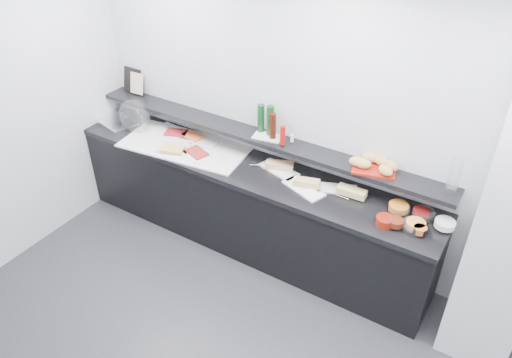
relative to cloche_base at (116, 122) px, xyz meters
The scene contains 54 objects.
back_wall 2.37m from the cloche_base, ahead, with size 5.00×0.02×2.70m, color silver.
ceiling 3.36m from the cloche_base, 35.81° to the right, with size 5.00×5.00×0.00m, color white.
buffet_cabinet 1.68m from the cloche_base, ahead, with size 3.60×0.60×0.85m, color black.
counter_top 1.61m from the cloche_base, ahead, with size 3.62×0.62×0.05m, color black.
wall_shelf 1.64m from the cloche_base, ahead, with size 3.60×0.25×0.04m, color black.
cloche_base is the anchor object (origin of this frame).
cloche_dome 0.26m from the cloche_base, 14.57° to the left, with size 0.42×0.28×0.34m, color silver.
linen_runner 0.90m from the cloche_base, ahead, with size 1.24×0.59×0.01m, color silver.
platter_meat_a 0.63m from the cloche_base, 13.72° to the left, with size 0.33×0.22×0.01m, color white.
food_meat_a 0.72m from the cloche_base, 10.64° to the left, with size 0.22×0.14×0.02m, color maroon.
platter_salmon 1.03m from the cloche_base, ahead, with size 0.27×0.18×0.01m, color white.
food_salmon 0.90m from the cloche_base, 10.72° to the left, with size 0.22×0.14×0.02m, color orange.
platter_cheese 0.85m from the cloche_base, ahead, with size 0.31×0.21×0.01m, color silver.
food_cheese 0.89m from the cloche_base, ahead, with size 0.21×0.13×0.02m, color #DAAE54.
platter_meat_b 1.12m from the cloche_base, ahead, with size 0.27×0.18×0.01m, color white.
food_meat_b 1.11m from the cloche_base, ahead, with size 0.21×0.14×0.02m, color maroon.
sandwich_plate_left 1.89m from the cloche_base, ahead, with size 0.38×0.16×0.01m, color white.
sandwich_food_left 1.89m from the cloche_base, ahead, with size 0.25×0.09×0.06m, color tan.
tongs_left 1.70m from the cloche_base, ahead, with size 0.01×0.01×0.16m, color silver.
sandwich_plate_mid 2.21m from the cloche_base, ahead, with size 0.39×0.17×0.01m, color white.
sandwich_food_mid 2.21m from the cloche_base, ahead, with size 0.23×0.09×0.06m, color tan.
tongs_mid 2.24m from the cloche_base, ahead, with size 0.01×0.01×0.16m, color silver.
sandwich_plate_right 2.45m from the cloche_base, ahead, with size 0.34×0.15×0.01m, color silver.
sandwich_food_right 2.59m from the cloche_base, ahead, with size 0.25×0.09×0.06m, color #D8C171.
tongs_right 2.52m from the cloche_base, ahead, with size 0.01×0.01×0.16m, color silver.
bowl_glass_fruit 3.00m from the cloche_base, ahead, with size 0.16×0.16×0.07m, color white.
fill_glass_fruit 2.99m from the cloche_base, ahead, with size 0.16×0.16×0.05m, color orange.
bowl_black_jam 2.98m from the cloche_base, ahead, with size 0.13×0.13×0.07m, color black.
fill_black_jam 3.17m from the cloche_base, ahead, with size 0.13×0.13×0.05m, color #610E0D.
bowl_glass_cream 3.19m from the cloche_base, ahead, with size 0.17×0.17×0.07m, color white.
fill_glass_cream 3.36m from the cloche_base, ahead, with size 0.16×0.16×0.05m, color white.
bowl_red_jam 2.96m from the cloche_base, ahead, with size 0.14×0.14×0.07m, color maroon.
fill_red_jam 3.04m from the cloche_base, ahead, with size 0.12×0.12×0.05m, color #5D1D0D.
bowl_glass_salmon 3.16m from the cloche_base, ahead, with size 0.18×0.18×0.07m, color silver.
fill_glass_salmon 3.17m from the cloche_base, ahead, with size 0.15×0.15×0.05m, color orange.
bowl_black_fruit 3.22m from the cloche_base, ahead, with size 0.12×0.12×0.07m, color black.
fill_black_fruit 3.22m from the cloche_base, ahead, with size 0.10×0.10×0.05m, color orange.
framed_print 0.47m from the cloche_base, 87.94° to the left, with size 0.22×0.02×0.26m, color black.
print_art 0.46m from the cloche_base, 68.05° to the left, with size 0.16×0.00×0.22m, color #D2A597.
condiment_tray 1.74m from the cloche_base, ahead, with size 0.26×0.16×0.01m, color white.
bottle_green_a 1.67m from the cloche_base, ahead, with size 0.06×0.06×0.26m, color #103C19.
bottle_brown 1.81m from the cloche_base, ahead, with size 0.06×0.06×0.24m, color #361209.
bottle_green_b 1.77m from the cloche_base, ahead, with size 0.06×0.06×0.28m, color #103E13.
bottle_hot 1.93m from the cloche_base, ahead, with size 0.05×0.05×0.18m, color #A8110C.
shaker_salt 1.87m from the cloche_base, ahead, with size 0.03×0.03×0.07m, color white.
shaker_pepper 1.98m from the cloche_base, ahead, with size 0.03×0.03×0.07m, color white.
bread_tray 2.74m from the cloche_base, ahead, with size 0.34×0.24×0.02m, color maroon.
bread_roll_nw 2.68m from the cloche_base, ahead, with size 0.15×0.09×0.08m, color #B68A45.
bread_roll_n 2.78m from the cloche_base, ahead, with size 0.15×0.09×0.08m, color #BE8448.
bread_roll_ne 2.86m from the cloche_base, ahead, with size 0.13×0.08×0.08m, color #C07E49.
bread_roll_sw 2.60m from the cloche_base, ahead, with size 0.12×0.08×0.08m, color #D78C52.
bread_roll_s 2.65m from the cloche_base, ahead, with size 0.15×0.09×0.08m, color tan.
bread_roll_se 2.84m from the cloche_base, ahead, with size 0.13×0.08×0.08m, color tan.
carafe 3.35m from the cloche_base, ahead, with size 0.09×0.09×0.30m, color white.
Camera 1 is at (1.38, -1.49, 3.38)m, focal length 35.00 mm.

